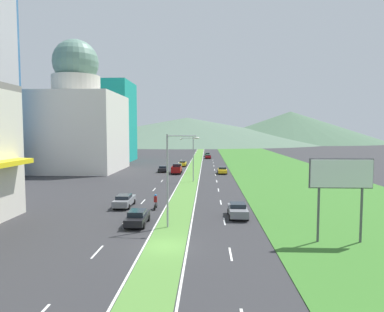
# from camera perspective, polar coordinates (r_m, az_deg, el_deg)

# --- Properties ---
(ground_plane) EXTENTS (600.00, 600.00, 0.00)m
(ground_plane) POSITION_cam_1_polar(r_m,az_deg,el_deg) (28.17, -4.47, -14.98)
(ground_plane) COLOR #2D2D30
(grass_median) EXTENTS (3.20, 240.00, 0.06)m
(grass_median) POSITION_cam_1_polar(r_m,az_deg,el_deg) (86.95, 0.39, -1.90)
(grass_median) COLOR #518438
(grass_median) RESTS_ON ground_plane
(grass_verge_right) EXTENTS (24.00, 240.00, 0.06)m
(grass_verge_right) POSITION_cam_1_polar(r_m,az_deg,el_deg) (88.59, 13.83, -1.91)
(grass_verge_right) COLOR #387028
(grass_verge_right) RESTS_ON ground_plane
(lane_dash_left_2) EXTENTS (0.16, 2.80, 0.01)m
(lane_dash_left_2) POSITION_cam_1_polar(r_m,az_deg,el_deg) (27.95, -15.66, -15.27)
(lane_dash_left_2) COLOR silver
(lane_dash_left_2) RESTS_ON ground_plane
(lane_dash_left_3) EXTENTS (0.16, 2.80, 0.01)m
(lane_dash_left_3) POSITION_cam_1_polar(r_m,az_deg,el_deg) (36.51, -11.02, -10.55)
(lane_dash_left_3) COLOR silver
(lane_dash_left_3) RESTS_ON ground_plane
(lane_dash_left_4) EXTENTS (0.16, 2.80, 0.01)m
(lane_dash_left_4) POSITION_cam_1_polar(r_m,az_deg,el_deg) (45.36, -8.23, -7.61)
(lane_dash_left_4) COLOR silver
(lane_dash_left_4) RESTS_ON ground_plane
(lane_dash_left_5) EXTENTS (0.16, 2.80, 0.01)m
(lane_dash_left_5) POSITION_cam_1_polar(r_m,az_deg,el_deg) (54.36, -6.39, -5.62)
(lane_dash_left_5) COLOR silver
(lane_dash_left_5) RESTS_ON ground_plane
(lane_dash_left_6) EXTENTS (0.16, 2.80, 0.01)m
(lane_dash_left_6) POSITION_cam_1_polar(r_m,az_deg,el_deg) (63.45, -5.08, -4.20)
(lane_dash_left_6) COLOR silver
(lane_dash_left_6) RESTS_ON ground_plane
(lane_dash_left_7) EXTENTS (0.16, 2.80, 0.01)m
(lane_dash_left_7) POSITION_cam_1_polar(r_m,az_deg,el_deg) (72.59, -4.10, -3.14)
(lane_dash_left_7) COLOR silver
(lane_dash_left_7) RESTS_ON ground_plane
(lane_dash_left_8) EXTENTS (0.16, 2.80, 0.01)m
(lane_dash_left_8) POSITION_cam_1_polar(r_m,az_deg,el_deg) (81.77, -3.34, -2.31)
(lane_dash_left_8) COLOR silver
(lane_dash_left_8) RESTS_ON ground_plane
(lane_dash_left_9) EXTENTS (0.16, 2.80, 0.01)m
(lane_dash_left_9) POSITION_cam_1_polar(r_m,az_deg,el_deg) (90.97, -2.74, -1.65)
(lane_dash_left_9) COLOR silver
(lane_dash_left_9) RESTS_ON ground_plane
(lane_dash_left_10) EXTENTS (0.16, 2.80, 0.01)m
(lane_dash_left_10) POSITION_cam_1_polar(r_m,az_deg,el_deg) (100.19, -2.24, -1.11)
(lane_dash_left_10) COLOR silver
(lane_dash_left_10) RESTS_ON ground_plane
(lane_dash_left_11) EXTENTS (0.16, 2.80, 0.01)m
(lane_dash_left_11) POSITION_cam_1_polar(r_m,az_deg,el_deg) (109.43, -1.83, -0.66)
(lane_dash_left_11) COLOR silver
(lane_dash_left_11) RESTS_ON ground_plane
(lane_dash_right_2) EXTENTS (0.16, 2.80, 0.01)m
(lane_dash_right_2) POSITION_cam_1_polar(r_m,az_deg,el_deg) (26.71, 6.51, -16.07)
(lane_dash_right_2) COLOR silver
(lane_dash_right_2) RESTS_ON ground_plane
(lane_dash_right_3) EXTENTS (0.16, 2.80, 0.01)m
(lane_dash_right_3) POSITION_cam_1_polar(r_m,az_deg,el_deg) (35.57, 5.47, -10.88)
(lane_dash_right_3) COLOR silver
(lane_dash_right_3) RESTS_ON ground_plane
(lane_dash_right_4) EXTENTS (0.16, 2.80, 0.01)m
(lane_dash_right_4) POSITION_cam_1_polar(r_m,az_deg,el_deg) (44.61, 4.87, -7.78)
(lane_dash_right_4) COLOR silver
(lane_dash_right_4) RESTS_ON ground_plane
(lane_dash_right_5) EXTENTS (0.16, 2.80, 0.01)m
(lane_dash_right_5) POSITION_cam_1_polar(r_m,az_deg,el_deg) (53.74, 4.47, -5.73)
(lane_dash_right_5) COLOR silver
(lane_dash_right_5) RESTS_ON ground_plane
(lane_dash_right_6) EXTENTS (0.16, 2.80, 0.01)m
(lane_dash_right_6) POSITION_cam_1_polar(r_m,az_deg,el_deg) (62.92, 4.20, -4.27)
(lane_dash_right_6) COLOR silver
(lane_dash_right_6) RESTS_ON ground_plane
(lane_dash_right_7) EXTENTS (0.16, 2.80, 0.01)m
(lane_dash_right_7) POSITION_cam_1_polar(r_m,az_deg,el_deg) (72.13, 3.99, -3.19)
(lane_dash_right_7) COLOR silver
(lane_dash_right_7) RESTS_ON ground_plane
(lane_dash_right_8) EXTENTS (0.16, 2.80, 0.01)m
(lane_dash_right_8) POSITION_cam_1_polar(r_m,az_deg,el_deg) (81.36, 3.83, -2.35)
(lane_dash_right_8) COLOR silver
(lane_dash_right_8) RESTS_ON ground_plane
(lane_dash_right_9) EXTENTS (0.16, 2.80, 0.01)m
(lane_dash_right_9) POSITION_cam_1_polar(r_m,az_deg,el_deg) (90.60, 3.70, -1.68)
(lane_dash_right_9) COLOR silver
(lane_dash_right_9) RESTS_ON ground_plane
(lane_dash_right_10) EXTENTS (0.16, 2.80, 0.01)m
(lane_dash_right_10) POSITION_cam_1_polar(r_m,az_deg,el_deg) (99.86, 3.60, -1.13)
(lane_dash_right_10) COLOR silver
(lane_dash_right_10) RESTS_ON ground_plane
(lane_dash_right_11) EXTENTS (0.16, 2.80, 0.01)m
(lane_dash_right_11) POSITION_cam_1_polar(r_m,az_deg,el_deg) (109.12, 3.51, -0.68)
(lane_dash_right_11) COLOR silver
(lane_dash_right_11) RESTS_ON ground_plane
(edge_line_median_left) EXTENTS (0.16, 240.00, 0.01)m
(edge_line_median_left) POSITION_cam_1_polar(r_m,az_deg,el_deg) (87.04, -0.77, -1.91)
(edge_line_median_left) COLOR silver
(edge_line_median_left) RESTS_ON ground_plane
(edge_line_median_right) EXTENTS (0.16, 240.00, 0.01)m
(edge_line_median_right) POSITION_cam_1_polar(r_m,az_deg,el_deg) (86.91, 1.54, -1.92)
(edge_line_median_right) COLOR silver
(edge_line_median_right) RESTS_ON ground_plane
(domed_building) EXTENTS (19.87, 19.87, 30.32)m
(domed_building) POSITION_cam_1_polar(r_m,az_deg,el_deg) (84.04, -18.78, 5.60)
(domed_building) COLOR silver
(domed_building) RESTS_ON ground_plane
(midrise_colored) EXTENTS (16.21, 16.21, 24.31)m
(midrise_colored) POSITION_cam_1_polar(r_m,az_deg,el_deg) (108.27, -14.35, 5.59)
(midrise_colored) COLOR teal
(midrise_colored) RESTS_ON ground_plane
(hill_far_left) EXTENTS (122.81, 122.81, 32.72)m
(hill_far_left) POSITION_cam_1_polar(r_m,az_deg,el_deg) (302.26, -17.68, 5.33)
(hill_far_left) COLOR #516B56
(hill_far_left) RESTS_ON ground_plane
(hill_far_center) EXTENTS (230.68, 230.68, 20.81)m
(hill_far_center) POSITION_cam_1_polar(r_m,az_deg,el_deg) (288.77, -0.86, 4.41)
(hill_far_center) COLOR #516B56
(hill_far_center) RESTS_ON ground_plane
(hill_far_right) EXTENTS (150.99, 150.99, 25.98)m
(hill_far_right) POSITION_cam_1_polar(r_m,az_deg,el_deg) (299.66, 16.24, 4.73)
(hill_far_right) COLOR #47664C
(hill_far_right) RESTS_ON ground_plane
(street_lamp_near) EXTENTS (3.14, 0.46, 8.96)m
(street_lamp_near) POSITION_cam_1_polar(r_m,az_deg,el_deg) (32.17, -3.54, -3.05)
(street_lamp_near) COLOR #99999E
(street_lamp_near) RESTS_ON ground_plane
(street_lamp_mid) EXTENTS (2.58, 0.37, 8.18)m
(street_lamp_mid) POSITION_cam_1_polar(r_m,az_deg,el_deg) (61.72, -0.06, -0.01)
(street_lamp_mid) COLOR #99999E
(street_lamp_mid) RESTS_ON ground_plane
(billboard_roadside) EXTENTS (5.18, 0.28, 7.04)m
(billboard_roadside) POSITION_cam_1_polar(r_m,az_deg,el_deg) (30.33, 23.82, -3.46)
(billboard_roadside) COLOR #4C4C51
(billboard_roadside) RESTS_ON ground_plane
(car_0) EXTENTS (1.92, 4.77, 1.42)m
(car_0) POSITION_cam_1_polar(r_m,az_deg,el_deg) (124.34, 2.62, 0.25)
(car_0) COLOR #0C5128
(car_0) RESTS_ON ground_plane
(car_1) EXTENTS (2.04, 4.27, 1.52)m
(car_1) POSITION_cam_1_polar(r_m,az_deg,el_deg) (37.16, 7.71, -9.00)
(car_1) COLOR slate
(car_1) RESTS_ON ground_plane
(car_2) EXTENTS (1.94, 4.53, 1.50)m
(car_2) POSITION_cam_1_polar(r_m,az_deg,el_deg) (34.38, -9.17, -10.15)
(car_2) COLOR black
(car_2) RESTS_ON ground_plane
(car_3) EXTENTS (1.93, 4.28, 1.44)m
(car_3) POSITION_cam_1_polar(r_m,az_deg,el_deg) (89.41, -1.58, -1.27)
(car_3) COLOR yellow
(car_3) RESTS_ON ground_plane
(car_4) EXTENTS (2.01, 4.44, 1.37)m
(car_4) POSITION_cam_1_polar(r_m,az_deg,el_deg) (115.09, 2.73, -0.07)
(car_4) COLOR maroon
(car_4) RESTS_ON ground_plane
(car_5) EXTENTS (2.01, 4.77, 1.49)m
(car_5) POSITION_cam_1_polar(r_m,az_deg,el_deg) (42.64, -11.33, -7.35)
(car_5) COLOR slate
(car_5) RESTS_ON ground_plane
(car_6) EXTENTS (2.01, 4.03, 1.40)m
(car_6) POSITION_cam_1_polar(r_m,az_deg,el_deg) (77.35, -4.90, -2.16)
(car_6) COLOR black
(car_6) RESTS_ON ground_plane
(car_7) EXTENTS (2.01, 4.19, 1.46)m
(car_7) POSITION_cam_1_polar(r_m,az_deg,el_deg) (74.17, 5.12, -2.41)
(car_7) COLOR yellow
(car_7) RESTS_ON ground_plane
(pickup_truck_0) EXTENTS (2.18, 5.40, 2.00)m
(pickup_truck_0) POSITION_cam_1_polar(r_m,az_deg,el_deg) (74.62, -2.57, -2.18)
(pickup_truck_0) COLOR maroon
(pickup_truck_0) RESTS_ON ground_plane
(motorcycle_rider) EXTENTS (0.36, 2.00, 1.80)m
(motorcycle_rider) POSITION_cam_1_polar(r_m,az_deg,el_deg) (40.81, -6.15, -7.86)
(motorcycle_rider) COLOR black
(motorcycle_rider) RESTS_ON ground_plane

